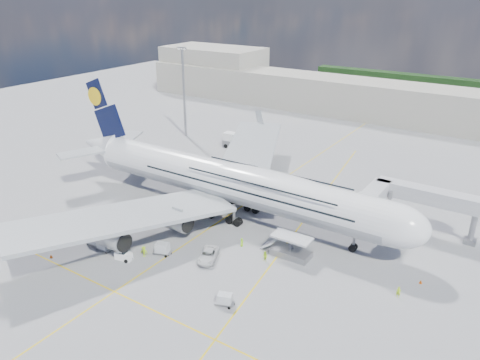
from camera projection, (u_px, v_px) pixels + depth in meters
The scene contains 31 objects.
ground at pixel (199, 235), 83.66m from camera, with size 300.00×300.00×0.00m, color gray.
taxi_line_main at pixel (199, 235), 83.66m from camera, with size 0.25×220.00×0.01m, color #DAB70B.
taxi_line_cross at pixel (114, 292), 68.26m from camera, with size 120.00×0.25×0.01m, color #DAB70B.
taxi_line_diag at pixel (294, 233), 84.27m from camera, with size 0.25×100.00×0.01m, color #DAB70B.
airliner at pixel (231, 182), 88.58m from camera, with size 77.26×79.15×23.71m.
jet_bridge at pixel (405, 198), 82.03m from camera, with size 18.80×12.10×8.50m.
cargo_loader at pixel (290, 249), 76.88m from camera, with size 8.53×3.20×3.67m.
light_mast at pixel (184, 91), 133.50m from camera, with size 3.00×0.70×25.50m.
terminal at pixel (375, 100), 154.53m from camera, with size 180.00×16.00×12.00m, color #B2AD9E.
hangar at pixel (214, 70), 192.71m from camera, with size 40.00×22.00×18.00m, color #B2AD9E.
dolly_row_a at pixel (104, 245), 78.65m from camera, with size 2.92×1.63×1.81m.
dolly_row_b at pixel (94, 240), 80.20m from camera, with size 2.82×1.53×1.77m.
dolly_row_c at pixel (177, 222), 87.66m from camera, with size 3.28×1.76×0.48m.
dolly_back at pixel (120, 210), 90.60m from camera, with size 2.96×1.60×1.86m.
dolly_nose_far at pixel (225, 299), 65.18m from camera, with size 3.04×2.25×1.72m.
dolly_nose_near at pixel (162, 248), 77.48m from camera, with size 3.39×2.48×1.93m.
baggage_tug at pixel (124, 256), 75.90m from camera, with size 2.98×1.83×1.73m.
catering_truck_inner at pixel (248, 179), 102.16m from camera, with size 7.81×3.76×4.49m.
catering_truck_outer at pixel (235, 141), 127.37m from camera, with size 7.07×3.00×4.15m.
service_van at pixel (208, 255), 75.94m from camera, with size 2.63×5.71×1.59m, color silver.
crew_nose at pixel (398, 292), 66.75m from camera, with size 0.63×0.41×1.72m, color #BAE518.
crew_loader at pixel (265, 257), 75.37m from camera, with size 0.88×0.69×1.81m, color #BBEA18.
crew_wing at pixel (172, 224), 85.82m from camera, with size 1.01×0.42×1.72m, color #92E418.
crew_van at pixel (242, 242), 79.86m from camera, with size 0.74×0.48×1.51m, color #9DEF19.
crew_tug at pixel (144, 252), 76.66m from camera, with size 1.25×0.72×1.93m, color #A9DD17.
cone_nose at pixel (421, 282), 70.07m from camera, with size 0.47×0.47×0.60m.
cone_wing_left_inner at pixel (265, 186), 103.38m from camera, with size 0.39×0.39×0.50m.
cone_wing_left_outer at pixel (260, 161), 117.93m from camera, with size 0.40×0.40×0.51m.
cone_wing_right_inner at pixel (138, 218), 89.36m from camera, with size 0.46×0.46×0.58m.
cone_wing_right_outer at pixel (51, 256), 76.65m from camera, with size 0.49×0.49×0.63m.
cone_tail at pixel (146, 171), 111.98m from camera, with size 0.40×0.40×0.51m.
Camera 1 is at (46.47, -57.21, 41.46)m, focal length 35.00 mm.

